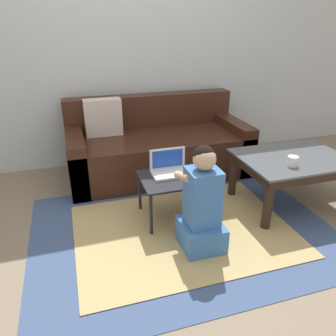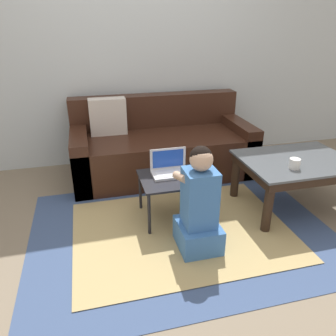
% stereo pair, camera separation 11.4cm
% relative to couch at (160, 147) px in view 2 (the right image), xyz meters
% --- Properties ---
extents(ground_plane, '(16.00, 16.00, 0.00)m').
position_rel_couch_xyz_m(ground_plane, '(-0.18, -1.14, -0.27)').
color(ground_plane, '#7F705B').
extents(wall_back, '(9.00, 0.06, 2.50)m').
position_rel_couch_xyz_m(wall_back, '(-0.18, 0.45, 0.98)').
color(wall_back, silver).
rests_on(wall_back, ground_plane).
extents(area_rug, '(2.25, 1.65, 0.01)m').
position_rel_couch_xyz_m(area_rug, '(-0.09, -1.11, -0.27)').
color(area_rug, '#3D517A').
rests_on(area_rug, ground_plane).
extents(couch, '(1.79, 0.84, 0.78)m').
position_rel_couch_xyz_m(couch, '(0.00, 0.00, 0.00)').
color(couch, '#381E14').
rests_on(couch, ground_plane).
extents(coffee_table, '(0.89, 0.67, 0.44)m').
position_rel_couch_xyz_m(coffee_table, '(0.91, -0.99, 0.10)').
color(coffee_table, '#4C5156').
rests_on(coffee_table, ground_plane).
extents(laptop_desk, '(0.54, 0.42, 0.36)m').
position_rel_couch_xyz_m(laptop_desk, '(-0.09, -0.90, 0.05)').
color(laptop_desk, black).
rests_on(laptop_desk, ground_plane).
extents(laptop, '(0.29, 0.18, 0.19)m').
position_rel_couch_xyz_m(laptop, '(-0.12, -0.84, 0.12)').
color(laptop, silver).
rests_on(laptop, laptop_desk).
extents(computer_mouse, '(0.07, 0.10, 0.03)m').
position_rel_couch_xyz_m(computer_mouse, '(0.09, -0.90, 0.11)').
color(computer_mouse, '#234CB2').
rests_on(computer_mouse, laptop_desk).
extents(person_seated, '(0.28, 0.39, 0.76)m').
position_rel_couch_xyz_m(person_seated, '(-0.04, -1.32, 0.05)').
color(person_seated, '#3D70B2').
rests_on(person_seated, ground_plane).
extents(cup_on_table, '(0.08, 0.08, 0.08)m').
position_rel_couch_xyz_m(cup_on_table, '(0.78, -1.14, 0.21)').
color(cup_on_table, white).
rests_on(cup_on_table, coffee_table).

